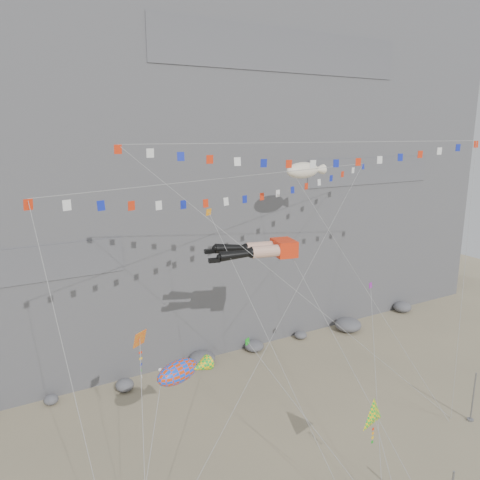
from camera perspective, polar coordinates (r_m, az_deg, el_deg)
The scene contains 14 objects.
ground at distance 35.67m, azimuth 8.28°, elevation -26.06°, with size 120.00×120.00×0.00m, color gray.
cliff at distance 56.33m, azimuth -11.80°, elevation 15.48°, with size 80.00×28.00×50.00m, color slate.
talus_boulders at distance 47.61m, azimuth -4.64°, elevation -14.23°, with size 60.00×3.00×1.20m, color slate, non-canonical shape.
anchor_pole_right at distance 42.86m, azimuth 26.55°, elevation -16.76°, with size 0.12×0.12×4.17m, color gray.
legs_kite at distance 34.35m, azimuth 2.56°, elevation -1.20°, with size 6.97×17.05×20.50m.
flag_banner_upper at distance 34.46m, azimuth 1.66°, elevation 7.87°, with size 31.39×16.68×26.32m.
flag_banner_lower at distance 33.66m, azimuth 10.41°, elevation 11.58°, with size 28.02×7.28×24.47m.
harlequin_kite at distance 26.84m, azimuth -12.11°, elevation -11.78°, with size 3.14×7.39×13.13m.
fish_windsock at distance 29.20m, azimuth -7.61°, elevation -15.69°, with size 7.60×7.60×11.82m.
delta_kite at distance 32.06m, azimuth 16.07°, elevation -19.97°, with size 3.04×5.54×7.52m.
blimp_windsock at distance 42.53m, azimuth 7.67°, elevation 8.37°, with size 7.31×14.50×23.83m.
small_kite_a at distance 33.89m, azimuth -3.51°, elevation 2.72°, with size 3.23×14.35×21.77m.
small_kite_b at distance 38.27m, azimuth 15.66°, elevation -5.90°, with size 8.37×10.47×16.46m.
small_kite_c at distance 32.22m, azimuth 1.30°, elevation -12.76°, with size 4.12×12.05×14.76m.
Camera 1 is at (-17.43, -21.51, 22.50)m, focal length 35.00 mm.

